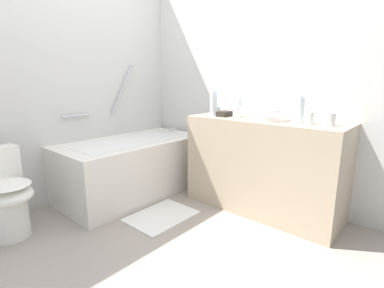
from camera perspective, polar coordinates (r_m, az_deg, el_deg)
ground_plane at (r=2.23m, az=-10.28°, el=-19.78°), size 3.83×3.83×0.00m
wall_back_tiled at (r=3.03m, az=-27.24°, el=11.60°), size 3.23×0.10×2.41m
wall_right_mirror at (r=3.01m, az=11.59°, el=12.72°), size 0.10×2.91×2.41m
bathtub at (r=3.08m, az=-11.75°, el=-4.14°), size 1.51×0.77×1.37m
toilet at (r=2.61m, az=-33.78°, el=-8.73°), size 0.38×0.52×0.70m
vanity_counter at (r=2.67m, az=14.15°, el=-4.23°), size 0.53×1.39×0.86m
sink_basin at (r=2.55m, az=15.05°, el=5.25°), size 0.35×0.35×0.04m
sink_faucet at (r=2.73m, az=16.96°, el=5.83°), size 0.13×0.15×0.07m
water_bottle_0 at (r=2.78m, az=4.39°, el=8.17°), size 0.07×0.07×0.24m
water_bottle_1 at (r=2.44m, az=21.06°, el=6.47°), size 0.07×0.07×0.22m
water_bottle_2 at (r=2.72m, az=9.58°, el=7.33°), size 0.06×0.06×0.19m
drinking_glass_0 at (r=2.36m, az=22.81°, el=4.79°), size 0.07×0.07×0.09m
drinking_glass_1 at (r=2.64m, az=9.21°, el=6.38°), size 0.07×0.07×0.10m
drinking_glass_2 at (r=2.85m, az=5.32°, el=6.78°), size 0.07×0.07×0.08m
drinking_glass_3 at (r=2.36m, az=26.17°, el=4.48°), size 0.08×0.08×0.10m
amenity_basket at (r=2.71m, az=6.57°, el=6.11°), size 0.14×0.10×0.05m
bath_mat at (r=2.61m, az=-6.20°, el=-14.32°), size 0.58×0.43×0.01m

